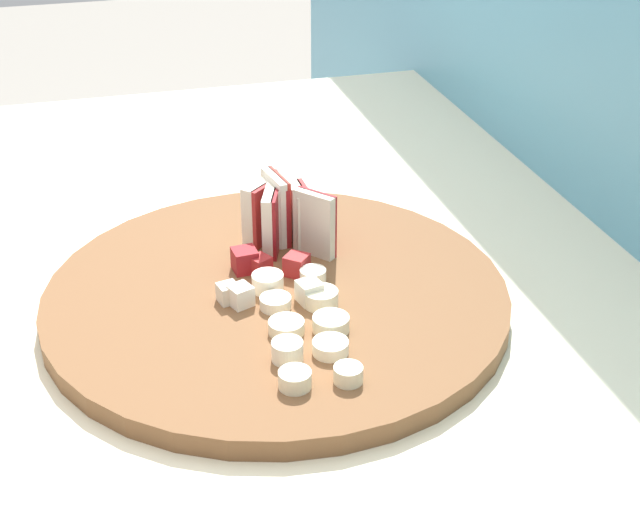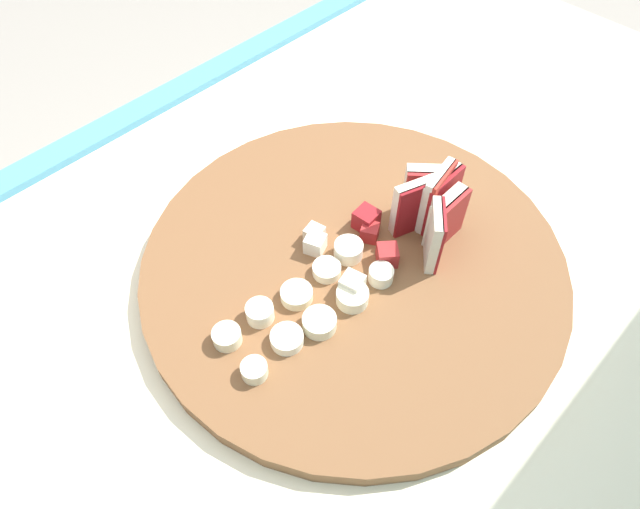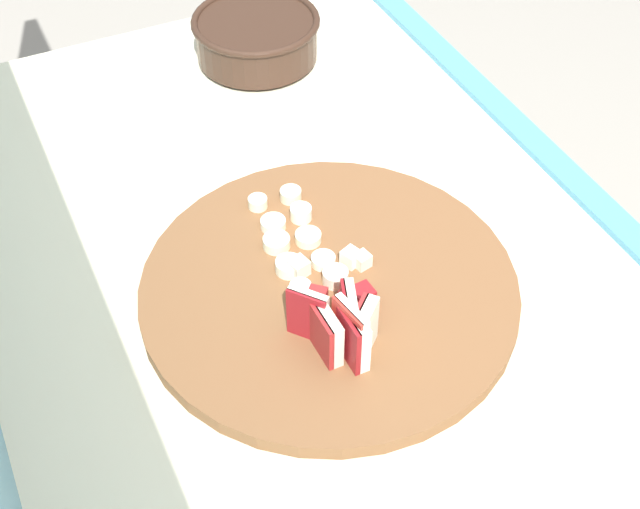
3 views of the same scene
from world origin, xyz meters
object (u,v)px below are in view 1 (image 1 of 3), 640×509
(apple_wedge_fan, at_px, (282,214))
(banana_slice_rows, at_px, (304,321))
(cutting_board, at_px, (277,299))
(apple_dice_pile, at_px, (265,276))

(apple_wedge_fan, height_order, banana_slice_rows, apple_wedge_fan)
(cutting_board, distance_m, apple_dice_pile, 0.02)
(cutting_board, bearing_deg, banana_slice_rows, 7.26)
(cutting_board, relative_size, apple_wedge_fan, 4.68)
(cutting_board, bearing_deg, apple_wedge_fan, 163.38)
(cutting_board, height_order, banana_slice_rows, banana_slice_rows)
(cutting_board, xyz_separation_m, apple_wedge_fan, (-0.08, 0.02, 0.04))
(banana_slice_rows, bearing_deg, apple_wedge_fan, 173.48)
(cutting_board, xyz_separation_m, banana_slice_rows, (0.06, 0.01, 0.02))
(apple_wedge_fan, bearing_deg, banana_slice_rows, -6.52)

